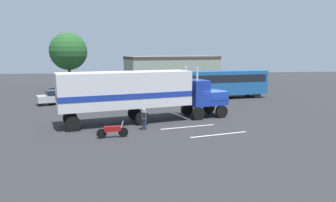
{
  "coord_description": "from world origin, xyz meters",
  "views": [
    {
      "loc": [
        -6.8,
        -26.91,
        5.71
      ],
      "look_at": [
        -4.23,
        -0.66,
        1.6
      ],
      "focal_mm": 33.81,
      "sensor_mm": 36.0,
      "label": 1
    }
  ],
  "objects_px": {
    "parked_bus": "(223,82)",
    "semi_truck": "(139,92)",
    "person_bystander": "(144,118)",
    "parked_car": "(58,97)",
    "tree_left": "(68,51)",
    "motorcycle": "(113,131)"
  },
  "relations": [
    {
      "from": "parked_bus",
      "to": "semi_truck",
      "type": "bearing_deg",
      "value": -129.76
    },
    {
      "from": "person_bystander",
      "to": "parked_bus",
      "type": "distance_m",
      "value": 18.39
    },
    {
      "from": "semi_truck",
      "to": "parked_car",
      "type": "xyz_separation_m",
      "value": [
        -8.88,
        10.01,
        -1.72
      ]
    },
    {
      "from": "person_bystander",
      "to": "parked_car",
      "type": "height_order",
      "value": "person_bystander"
    },
    {
      "from": "person_bystander",
      "to": "tree_left",
      "type": "relative_size",
      "value": 0.19
    },
    {
      "from": "person_bystander",
      "to": "tree_left",
      "type": "bearing_deg",
      "value": 112.32
    },
    {
      "from": "motorcycle",
      "to": "tree_left",
      "type": "xyz_separation_m",
      "value": [
        -8.33,
        27.48,
        5.29
      ]
    },
    {
      "from": "person_bystander",
      "to": "parked_bus",
      "type": "height_order",
      "value": "parked_bus"
    },
    {
      "from": "parked_car",
      "to": "person_bystander",
      "type": "bearing_deg",
      "value": -54.14
    },
    {
      "from": "tree_left",
      "to": "parked_car",
      "type": "bearing_deg",
      "value": -84.26
    },
    {
      "from": "semi_truck",
      "to": "tree_left",
      "type": "distance_m",
      "value": 25.21
    },
    {
      "from": "semi_truck",
      "to": "person_bystander",
      "type": "height_order",
      "value": "semi_truck"
    },
    {
      "from": "tree_left",
      "to": "parked_bus",
      "type": "bearing_deg",
      "value": -26.42
    },
    {
      "from": "semi_truck",
      "to": "parked_car",
      "type": "distance_m",
      "value": 13.49
    },
    {
      "from": "parked_car",
      "to": "motorcycle",
      "type": "height_order",
      "value": "parked_car"
    },
    {
      "from": "parked_car",
      "to": "tree_left",
      "type": "bearing_deg",
      "value": 95.74
    },
    {
      "from": "parked_car",
      "to": "tree_left",
      "type": "height_order",
      "value": "tree_left"
    },
    {
      "from": "semi_truck",
      "to": "person_bystander",
      "type": "bearing_deg",
      "value": -83.42
    },
    {
      "from": "semi_truck",
      "to": "motorcycle",
      "type": "height_order",
      "value": "semi_truck"
    },
    {
      "from": "parked_bus",
      "to": "motorcycle",
      "type": "xyz_separation_m",
      "value": [
        -12.3,
        -17.23,
        -1.58
      ]
    },
    {
      "from": "parked_car",
      "to": "semi_truck",
      "type": "bearing_deg",
      "value": -48.43
    },
    {
      "from": "semi_truck",
      "to": "person_bystander",
      "type": "distance_m",
      "value": 3.17
    }
  ]
}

